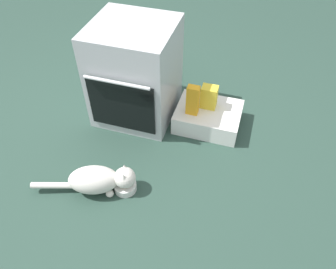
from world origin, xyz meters
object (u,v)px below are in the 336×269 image
Objects in this scene: pantry_cabinet at (208,117)px; cat at (99,180)px; oven at (135,73)px; snack_bag at (209,97)px; food_bowl at (125,186)px; juice_carton at (193,100)px.

cat is (-0.54, -0.82, 0.03)m from pantry_cabinet.
oven reaches higher than snack_bag.
cat is (-0.15, -0.05, 0.08)m from food_bowl.
oven is 0.66m from pantry_cabinet.
cat is at bearing -123.11° from pantry_cabinet.
oven is 0.48m from juice_carton.
pantry_cabinet is 2.05× the size of juice_carton.
snack_bag reaches higher than cat.
pantry_cabinet is 0.75× the size of cat.
oven is 0.86m from food_bowl.
food_bowl is at bearing -111.08° from juice_carton.
pantry_cabinet reaches higher than food_bowl.
oven is at bearing 104.58° from food_bowl.
cat is at bearing -86.77° from oven.
oven is 0.58m from snack_bag.
cat is 3.64× the size of snack_bag.
pantry_cabinet is at bearing 0.91° from oven.
juice_carton is 0.15m from snack_bag.
pantry_cabinet is (0.58, 0.01, -0.30)m from oven.
food_bowl is 0.91m from snack_bag.
cat is at bearing -119.32° from juice_carton.
food_bowl is at bearing -75.42° from oven.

